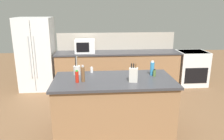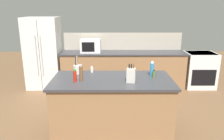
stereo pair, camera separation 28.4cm
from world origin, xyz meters
name	(u,v)px [view 1 (the left image)]	position (x,y,z in m)	size (l,w,h in m)	color
ground_plane	(114,131)	(0.00, 0.00, 0.00)	(14.00, 14.00, 0.00)	brown
back_counter_run	(118,69)	(0.30, 2.20, 0.47)	(3.20, 0.66, 0.94)	#936B47
wall_backsplash	(116,41)	(0.30, 2.52, 1.17)	(3.16, 0.03, 0.46)	#B2A899
kitchen_island	(114,106)	(0.00, 0.00, 0.47)	(1.94, 0.97, 0.94)	#936B47
refrigerator	(37,54)	(-1.76, 2.25, 0.91)	(0.85, 0.75, 1.82)	white
range_oven	(191,68)	(2.32, 2.20, 0.47)	(0.76, 0.65, 0.92)	white
microwave	(85,46)	(-0.54, 2.20, 1.11)	(0.50, 0.39, 0.33)	white
knife_block	(133,75)	(0.29, -0.16, 1.05)	(0.15, 0.13, 0.29)	beige
utensil_crock	(77,70)	(-0.61, 0.30, 1.02)	(0.12, 0.12, 0.32)	beige
hot_sauce_bottle	(77,77)	(-0.58, -0.12, 1.03)	(0.05, 0.05, 0.19)	red
pepper_grinder	(83,74)	(-0.49, -0.08, 1.06)	(0.06, 0.06, 0.26)	brown
spice_jar_oregano	(154,73)	(0.69, 0.09, 1.00)	(0.05, 0.05, 0.12)	#567038
dish_soap_bottle	(152,68)	(0.67, 0.16, 1.06)	(0.07, 0.07, 0.25)	#3384BC
salt_shaker	(92,70)	(-0.36, 0.39, 0.99)	(0.05, 0.05, 0.11)	silver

